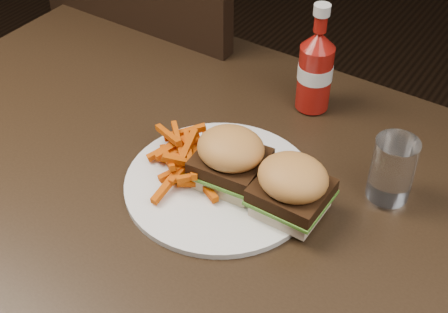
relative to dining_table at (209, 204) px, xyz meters
The scene contains 8 objects.
dining_table is the anchor object (origin of this frame).
chair_far 0.75m from the dining_table, 127.03° to the left, with size 0.48×0.48×0.05m, color black.
plate 0.03m from the dining_table, 80.30° to the left, with size 0.28×0.28×0.01m, color white.
sandwich_half_a 0.05m from the dining_table, 63.35° to the left, with size 0.09×0.08×0.02m, color beige.
sandwich_half_b 0.13m from the dining_table, 13.19° to the left, with size 0.09×0.08×0.02m, color beige.
fries_pile 0.08m from the dining_table, 159.82° to the left, with size 0.12×0.12×0.05m, color #D56400, non-canonical shape.
ketchup_bottle 0.29m from the dining_table, 84.98° to the left, with size 0.06×0.06×0.11m, color maroon.
tumbler 0.27m from the dining_table, 31.99° to the left, with size 0.06×0.06×0.10m, color white.
Camera 1 is at (0.38, -0.53, 1.38)m, focal length 50.00 mm.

